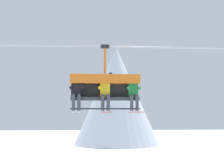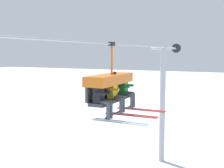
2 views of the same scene
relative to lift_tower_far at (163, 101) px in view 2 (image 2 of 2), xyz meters
name	(u,v)px [view 2 (image 2 of 2)]	position (x,y,z in m)	size (l,w,h in m)	color
lift_tower_far	(163,101)	(0.00, 0.00, 0.00)	(0.36, 1.88, 7.63)	#9EA3A8
lift_cable	(121,44)	(-8.77, -0.78, 3.37)	(19.55, 0.05, 0.05)	#9EA3A8
chairlift_chair	(110,84)	(-9.52, -0.71, 2.12)	(2.29, 0.74, 2.17)	#33383D
skier_black	(103,97)	(-10.46, -0.93, 1.83)	(0.46, 1.70, 1.23)	black
skier_yellow	(116,93)	(-9.52, -0.92, 1.85)	(0.48, 1.70, 1.34)	yellow
skier_green	(127,90)	(-8.59, -0.93, 1.83)	(0.46, 1.70, 1.23)	#23843D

